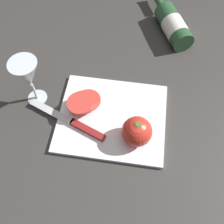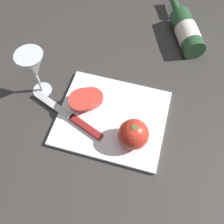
{
  "view_description": "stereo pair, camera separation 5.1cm",
  "coord_description": "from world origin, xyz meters",
  "views": [
    {
      "loc": [
        0.02,
        0.4,
        0.73
      ],
      "look_at": [
        0.07,
        0.01,
        0.04
      ],
      "focal_mm": 42.0,
      "sensor_mm": 36.0,
      "label": 1
    },
    {
      "loc": [
        -0.03,
        0.39,
        0.73
      ],
      "look_at": [
        0.07,
        0.01,
        0.04
      ],
      "focal_mm": 42.0,
      "sensor_mm": 36.0,
      "label": 2
    }
  ],
  "objects": [
    {
      "name": "ground_plane",
      "position": [
        0.0,
        0.0,
        0.0
      ],
      "size": [
        3.0,
        3.0,
        0.0
      ],
      "primitive_type": "plane",
      "color": "#383533"
    },
    {
      "name": "knife",
      "position": [
        0.17,
        0.06,
        0.02
      ],
      "size": [
        0.26,
        0.12,
        0.01
      ],
      "rotation": [
        0.0,
        0.0,
        5.91
      ],
      "color": "silver",
      "rests_on": "cutting_board"
    },
    {
      "name": "wine_glass",
      "position": [
        0.33,
        -0.03,
        0.12
      ],
      "size": [
        0.08,
        0.08,
        0.17
      ],
      "color": "silver",
      "rests_on": "ground_plane"
    },
    {
      "name": "wine_bottle",
      "position": [
        -0.1,
        -0.4,
        0.04
      ],
      "size": [
        0.18,
        0.3,
        0.08
      ],
      "color": "#2D5633",
      "rests_on": "ground_plane"
    },
    {
      "name": "whole_tomato",
      "position": [
        -0.01,
        0.07,
        0.06
      ],
      "size": [
        0.09,
        0.09,
        0.09
      ],
      "color": "red",
      "rests_on": "cutting_board"
    },
    {
      "name": "tomato_slice_stack_near",
      "position": [
        0.17,
        -0.02,
        0.04
      ],
      "size": [
        0.1,
        0.12,
        0.05
      ],
      "color": "#D63D33",
      "rests_on": "cutting_board"
    },
    {
      "name": "cutting_board",
      "position": [
        0.07,
        0.01,
        0.01
      ],
      "size": [
        0.33,
        0.28,
        0.01
      ],
      "color": "white",
      "rests_on": "ground_plane"
    }
  ]
}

